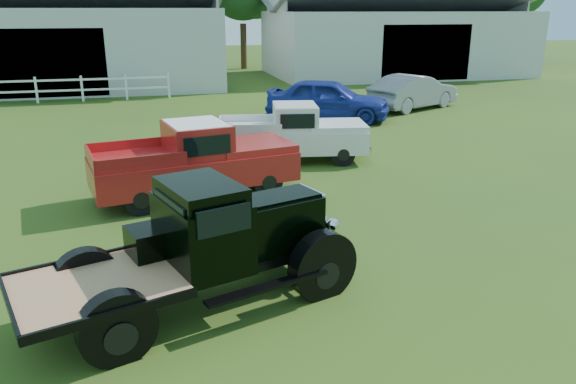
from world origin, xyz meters
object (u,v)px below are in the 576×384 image
object	(u,v)px
vintage_flatbed	(197,246)
misc_car_grey	(413,92)
red_pickup	(194,159)
misc_car_blue	(328,99)
white_pickup	(292,133)

from	to	relation	value
vintage_flatbed	misc_car_grey	distance (m)	18.34
red_pickup	misc_car_blue	distance (m)	10.07
white_pickup	misc_car_grey	xyz separation A→B (m)	(7.31, 7.15, -0.06)
white_pickup	misc_car_grey	bearing A→B (deg)	54.10
vintage_flatbed	misc_car_blue	size ratio (longest dim) A/B	1.00
misc_car_blue	misc_car_grey	size ratio (longest dim) A/B	1.06
vintage_flatbed	misc_car_blue	xyz separation A→B (m)	(6.35, 13.31, -0.13)
vintage_flatbed	white_pickup	world-z (taller)	vintage_flatbed
vintage_flatbed	white_pickup	bearing A→B (deg)	47.64
red_pickup	misc_car_blue	world-z (taller)	red_pickup
white_pickup	misc_car_blue	xyz separation A→B (m)	(2.92, 5.60, 0.01)
red_pickup	misc_car_grey	xyz separation A→B (m)	(10.32, 9.70, -0.14)
red_pickup	misc_car_grey	world-z (taller)	red_pickup
red_pickup	white_pickup	world-z (taller)	red_pickup
red_pickup	white_pickup	distance (m)	3.94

